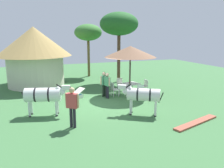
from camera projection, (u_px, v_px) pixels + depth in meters
ground_plane at (101, 104)px, 12.88m from camera, size 36.00×36.00×0.00m
thatched_hut at (35, 53)px, 16.94m from camera, size 5.53×5.53×4.47m
shade_umbrella at (130, 52)px, 14.20m from camera, size 3.30×3.30×3.18m
patio_dining_table at (130, 85)px, 14.67m from camera, size 1.42×1.21×0.74m
patio_chair_east_end at (145, 85)px, 15.15m from camera, size 0.45×0.46×0.90m
patio_chair_near_lawn at (120, 84)px, 15.66m from camera, size 0.51×0.49×0.90m
patio_chair_west_end at (114, 88)px, 14.26m from camera, size 0.44×0.46×0.90m
patio_chair_near_hut at (139, 91)px, 13.69m from camera, size 0.48×0.46×0.90m
guest_beside_umbrella at (104, 82)px, 14.09m from camera, size 0.54×0.36×1.60m
guest_behind_table at (107, 83)px, 13.77m from camera, size 0.28×0.56×1.59m
standing_watcher at (72, 104)px, 9.36m from camera, size 0.52×0.47×1.77m
striped_lounge_chair at (77, 94)px, 14.03m from camera, size 0.97×0.85×0.58m
zebra_nearest_camera at (44, 95)px, 10.82m from camera, size 2.30×1.10×1.56m
zebra_by_umbrella at (142, 95)px, 10.93m from camera, size 1.97×1.43×1.54m
acacia_tree_right_background at (88, 33)px, 20.43m from camera, size 2.51×2.51×4.81m
acacia_tree_left_background at (119, 24)px, 17.85m from camera, size 3.08×3.08×5.64m
brick_patio_kerb at (196, 123)px, 10.02m from camera, size 2.79×1.13×0.08m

